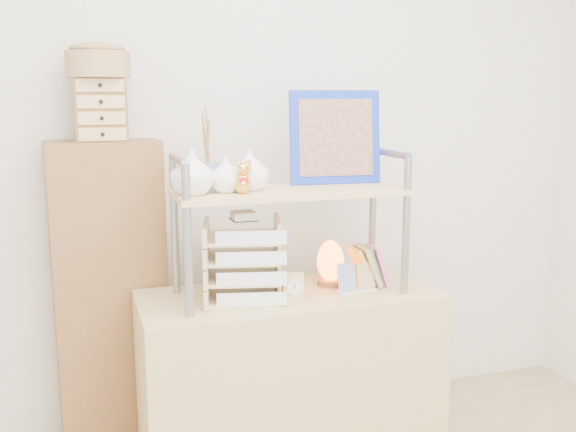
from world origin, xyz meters
name	(u,v)px	position (x,y,z in m)	size (l,w,h in m)	color
room_shell	(390,30)	(0.00, 0.39, 1.69)	(3.42, 3.41, 2.61)	silver
desk	(290,381)	(0.00, 1.20, 0.38)	(1.20, 0.50, 0.75)	tan
cabinet	(110,300)	(-0.68, 1.57, 0.68)	(0.45, 0.24, 1.35)	brown
hutch	(270,183)	(-0.08, 1.21, 1.20)	(0.92, 0.34, 0.80)	gray
letter_tray	(244,264)	(-0.19, 1.19, 0.89)	(0.34, 0.33, 0.35)	tan
salt_lamp	(330,262)	(0.20, 1.26, 0.85)	(0.13, 0.12, 0.19)	brown
desk_clock	(293,288)	(-0.03, 1.09, 0.81)	(0.08, 0.04, 0.11)	tan
postcard_stand	(356,283)	(0.26, 1.14, 0.78)	(0.17, 0.07, 0.12)	white
drawer_chest	(101,110)	(-0.68, 1.55, 1.48)	(0.20, 0.16, 0.25)	brown
woven_basket	(98,65)	(-0.68, 1.55, 1.65)	(0.25, 0.25, 0.10)	olive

